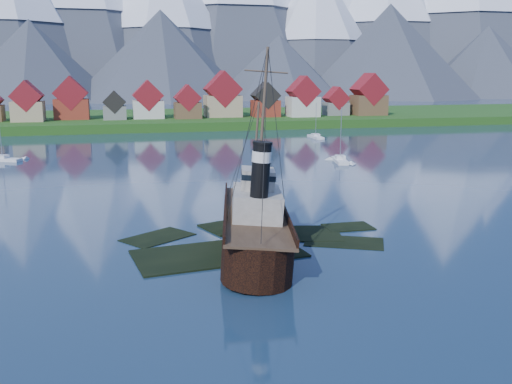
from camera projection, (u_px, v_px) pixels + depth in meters
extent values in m
plane|color=#1A3049|center=(242.00, 247.00, 64.56)|extent=(1400.00, 1400.00, 0.00)
cube|color=black|center=(219.00, 257.00, 62.03)|extent=(19.08, 11.42, 1.00)
cube|color=black|center=(283.00, 237.00, 69.82)|extent=(15.15, 9.76, 1.00)
cube|color=black|center=(242.00, 228.00, 73.64)|extent=(11.45, 9.06, 1.00)
cube|color=black|center=(344.00, 246.00, 66.44)|extent=(10.27, 8.34, 1.00)
cube|color=black|center=(158.00, 241.00, 68.29)|extent=(9.42, 8.68, 1.00)
cube|color=black|center=(348.00, 230.00, 72.83)|extent=(6.00, 4.00, 1.00)
cube|color=#174513|center=(152.00, 123.00, 226.33)|extent=(600.00, 80.00, 3.20)
cube|color=#3F3D38|center=(159.00, 132.00, 190.17)|extent=(600.00, 2.50, 2.00)
cube|color=tan|center=(28.00, 111.00, 196.13)|extent=(10.50, 9.00, 6.80)
cube|color=maroon|center=(27.00, 96.00, 195.05)|extent=(10.69, 9.18, 10.69)
cube|color=maroon|center=(72.00, 109.00, 205.01)|extent=(12.00, 8.50, 7.20)
cube|color=maroon|center=(71.00, 93.00, 203.83)|extent=(12.22, 8.67, 12.22)
cube|color=slate|center=(115.00, 113.00, 203.94)|extent=(8.00, 7.00, 4.80)
cube|color=black|center=(114.00, 102.00, 203.15)|extent=(8.15, 7.14, 8.15)
cube|color=beige|center=(148.00, 110.00, 209.38)|extent=(11.00, 9.50, 6.40)
cube|color=maroon|center=(148.00, 95.00, 208.32)|extent=(11.20, 9.69, 11.20)
cube|color=brown|center=(188.00, 110.00, 208.85)|extent=(9.50, 8.00, 5.80)
cube|color=maroon|center=(187.00, 98.00, 207.90)|extent=(9.67, 8.16, 9.67)
cube|color=tan|center=(223.00, 106.00, 216.59)|extent=(13.50, 10.00, 8.00)
cube|color=maroon|center=(223.00, 89.00, 215.27)|extent=(13.75, 10.20, 13.75)
cube|color=maroon|center=(265.00, 108.00, 217.59)|extent=(10.00, 8.50, 6.20)
cube|color=black|center=(265.00, 95.00, 216.59)|extent=(10.18, 8.67, 10.18)
cube|color=beige|center=(303.00, 107.00, 217.81)|extent=(11.50, 9.00, 7.50)
cube|color=maroon|center=(303.00, 91.00, 216.62)|extent=(11.71, 9.18, 11.71)
cube|color=slate|center=(336.00, 109.00, 225.31)|extent=(9.00, 7.50, 5.00)
cube|color=maroon|center=(336.00, 98.00, 224.47)|extent=(9.16, 7.65, 9.16)
cube|color=brown|center=(368.00, 105.00, 226.10)|extent=(12.50, 10.00, 7.80)
cube|color=maroon|center=(369.00, 89.00, 224.85)|extent=(12.73, 10.20, 12.73)
cone|color=#2D333D|center=(2.00, 5.00, 459.68)|extent=(180.00, 180.00, 150.00)
cone|color=#2D333D|center=(163.00, 14.00, 504.28)|extent=(170.00, 170.00, 145.00)
cone|color=#2D333D|center=(316.00, 28.00, 528.91)|extent=(150.00, 150.00, 125.00)
cone|color=white|center=(317.00, 0.00, 523.80)|extent=(93.00, 93.00, 75.00)
cone|color=#2D333D|center=(382.00, 8.00, 571.20)|extent=(200.00, 200.00, 170.00)
cone|color=#2D333D|center=(502.00, 21.00, 621.41)|extent=(180.00, 180.00, 155.00)
cone|color=#2D333D|center=(32.00, 62.00, 398.89)|extent=(120.00, 120.00, 58.00)
cone|color=#2D333D|center=(162.00, 57.00, 413.95)|extent=(136.00, 136.00, 66.00)
cone|color=#2D333D|center=(279.00, 68.00, 440.03)|extent=(110.00, 110.00, 50.00)
cone|color=#2D333D|center=(389.00, 52.00, 455.26)|extent=(150.00, 150.00, 75.00)
cone|color=#2D333D|center=(486.00, 63.00, 478.38)|extent=(124.00, 124.00, 60.00)
cube|color=black|center=(252.00, 232.00, 62.49)|extent=(6.77, 19.50, 4.06)
cone|color=black|center=(230.00, 207.00, 74.53)|extent=(6.77, 6.77, 6.77)
cylinder|color=black|center=(276.00, 260.00, 53.21)|extent=(6.77, 6.77, 4.06)
cube|color=#4C3826|center=(252.00, 214.00, 62.05)|extent=(6.64, 25.73, 0.24)
cube|color=black|center=(223.00, 211.00, 61.22)|extent=(0.19, 24.92, 0.87)
cube|color=black|center=(281.00, 208.00, 62.71)|extent=(0.19, 24.92, 0.87)
cube|color=#ADA89E|center=(255.00, 204.00, 60.37)|extent=(5.03, 8.22, 2.90)
cube|color=#ADA89E|center=(253.00, 179.00, 60.78)|extent=(3.48, 3.87, 2.13)
cylinder|color=black|center=(263.00, 170.00, 56.49)|extent=(1.84, 1.84, 5.42)
cylinder|color=silver|center=(263.00, 156.00, 56.21)|extent=(1.93, 1.93, 1.06)
cylinder|color=#473828|center=(238.00, 151.00, 68.21)|extent=(0.27, 0.27, 11.61)
cylinder|color=#473828|center=(258.00, 110.00, 57.44)|extent=(0.31, 0.31, 12.58)
cube|color=white|center=(3.00, 161.00, 127.61)|extent=(8.86, 6.09, 1.18)
cube|color=white|center=(2.00, 156.00, 127.42)|extent=(3.10, 2.88, 0.69)
cylinder|color=gray|center=(0.00, 135.00, 126.44)|extent=(0.14, 0.14, 10.23)
cube|color=white|center=(340.00, 162.00, 125.85)|extent=(4.11, 9.53, 1.31)
cube|color=white|center=(340.00, 157.00, 125.64)|extent=(2.51, 2.95, 0.76)
cylinder|color=gray|center=(341.00, 133.00, 124.56)|extent=(0.15, 0.15, 11.32)
cube|color=white|center=(316.00, 138.00, 172.81)|extent=(2.51, 9.55, 1.14)
cube|color=white|center=(316.00, 135.00, 172.63)|extent=(2.13, 2.69, 0.67)
cylinder|color=gray|center=(316.00, 119.00, 171.68)|extent=(0.13, 0.13, 9.90)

